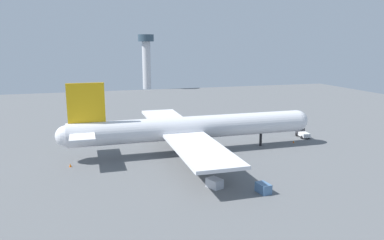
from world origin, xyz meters
TOP-DOWN VIEW (x-y plane):
  - ground_plane at (0.00, 0.00)m, footprint 261.29×261.29m
  - cargo_airplane at (-0.50, 0.00)m, footprint 65.32×59.69m
  - fuel_truck at (-27.90, 19.76)m, footprint 3.72×2.48m
  - baggage_tug at (33.59, 19.59)m, footprint 4.00×3.97m
  - maintenance_van at (35.30, 5.02)m, footprint 3.00×5.41m
  - cargo_container_fore at (-2.61, -24.05)m, footprint 3.08×3.52m
  - cargo_container_aft at (5.16, -28.92)m, footprint 2.30×3.14m
  - safety_cone_nose at (29.40, 0.05)m, footprint 0.43×0.43m
  - safety_cone_tail at (-29.40, -3.71)m, footprint 0.56×0.56m
  - control_tower at (11.20, 134.24)m, footprint 9.37×9.37m

SIDE VIEW (x-z plane):
  - ground_plane at x=0.00m, z-range 0.00..0.00m
  - safety_cone_nose at x=29.40m, z-range 0.00..0.62m
  - safety_cone_tail at x=-29.40m, z-range 0.00..0.80m
  - cargo_container_fore at x=-2.61m, z-range 0.00..1.78m
  - cargo_container_aft at x=5.16m, z-range 0.00..1.81m
  - fuel_truck at x=-27.90m, z-range 0.12..2.12m
  - baggage_tug at x=33.59m, z-range 0.08..2.30m
  - maintenance_van at x=35.30m, z-range -0.04..2.45m
  - cargo_airplane at x=-0.50m, z-range -2.97..15.30m
  - control_tower at x=11.20m, z-range 3.48..35.74m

